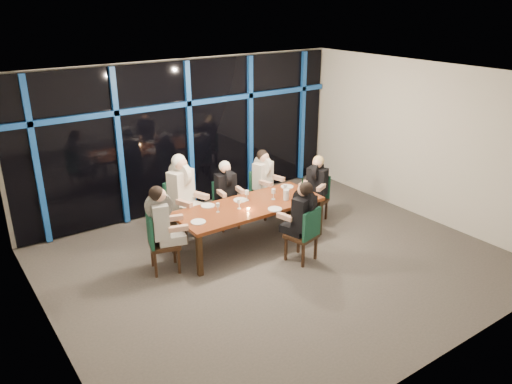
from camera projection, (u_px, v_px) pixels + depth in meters
room at (279, 144)px, 7.51m from camera, size 7.04×7.00×3.02m
window_wall at (189, 133)px, 9.92m from camera, size 6.86×0.43×2.94m
dining_table at (249, 208)px, 8.61m from camera, size 2.60×1.00×0.75m
chair_far_left at (180, 206)px, 8.93m from camera, size 0.64×0.64×1.07m
chair_far_mid at (225, 201)px, 9.38m from camera, size 0.45×0.45×0.89m
chair_far_right at (261, 190)px, 9.86m from camera, size 0.52×0.52×0.93m
chair_end_left at (158, 240)px, 7.79m from camera, size 0.56×0.56×0.98m
chair_end_right at (317, 195)px, 9.66m from camera, size 0.55×0.55×0.89m
chair_near_mid at (306, 232)px, 8.08m from camera, size 0.53×0.53×0.95m
diner_far_left at (182, 185)px, 8.73m from camera, size 0.65×0.73×1.04m
diner_far_mid at (226, 185)px, 9.19m from camera, size 0.47×0.58×0.87m
diner_far_right at (264, 174)px, 9.67m from camera, size 0.52×0.62×0.90m
diner_end_left at (162, 216)px, 7.67m from camera, size 0.66×0.57×0.96m
diner_end_right at (317, 179)px, 9.47m from camera, size 0.61×0.56×0.87m
diner_near_mid at (302, 210)px, 7.99m from camera, size 0.54×0.64×0.92m
plate_far_left at (208, 206)px, 8.53m from camera, size 0.24×0.24×0.01m
plate_far_mid at (240, 200)px, 8.76m from camera, size 0.24×0.24×0.01m
plate_far_right at (287, 187)px, 9.38m from camera, size 0.24×0.24×0.01m
plate_end_left at (198, 222)px, 7.92m from camera, size 0.24×0.24×0.01m
plate_end_right at (303, 193)px, 9.05m from camera, size 0.24×0.24×0.01m
plate_near_mid at (275, 209)px, 8.39m from camera, size 0.24×0.24×0.01m
wine_bottle at (302, 189)px, 8.92m from camera, size 0.08×0.08×0.33m
water_pitcher at (286, 195)px, 8.76m from camera, size 0.12×0.10×0.19m
tea_light at (248, 209)px, 8.37m from camera, size 0.05×0.05×0.03m
wine_glass_a at (239, 202)px, 8.38m from camera, size 0.07×0.07×0.17m
wine_glass_b at (247, 193)px, 8.71m from camera, size 0.07×0.07×0.19m
wine_glass_c at (273, 192)px, 8.76m from camera, size 0.08×0.08×0.20m
wine_glass_d at (218, 206)px, 8.25m from camera, size 0.06×0.06×0.16m
wine_glass_e at (285, 187)px, 9.07m from camera, size 0.06×0.06×0.16m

